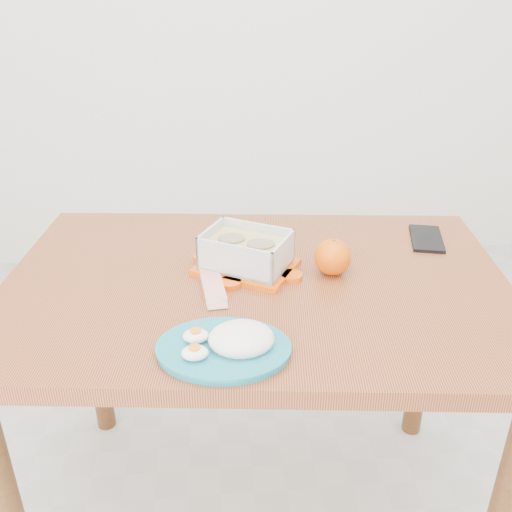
{
  "coord_description": "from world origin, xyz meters",
  "views": [
    {
      "loc": [
        -0.29,
        -0.98,
        1.39
      ],
      "look_at": [
        -0.19,
        0.14,
        0.81
      ],
      "focal_mm": 40.0,
      "sensor_mm": 36.0,
      "label": 1
    }
  ],
  "objects": [
    {
      "name": "orange_fruit",
      "position": [
        -0.02,
        0.16,
        0.79
      ],
      "size": [
        0.08,
        0.08,
        0.08
      ],
      "primitive_type": "sphere",
      "color": "#F15404",
      "rests_on": "dining_table"
    },
    {
      "name": "food_container",
      "position": [
        -0.21,
        0.19,
        0.8
      ],
      "size": [
        0.27,
        0.25,
        0.09
      ],
      "rotation": [
        0.0,
        0.0,
        -0.5
      ],
      "color": "#E55106",
      "rests_on": "dining_table"
    },
    {
      "name": "rice_plate",
      "position": [
        -0.26,
        -0.13,
        0.77
      ],
      "size": [
        0.27,
        0.27,
        0.07
      ],
      "rotation": [
        0.0,
        0.0,
        -0.11
      ],
      "color": "teal",
      "rests_on": "dining_table"
    },
    {
      "name": "dining_table",
      "position": [
        -0.19,
        0.14,
        0.65
      ],
      "size": [
        1.22,
        0.88,
        0.75
      ],
      "rotation": [
        0.0,
        0.0,
        -0.1
      ],
      "color": "#9A532B",
      "rests_on": "ground"
    },
    {
      "name": "smartphone",
      "position": [
        0.27,
        0.31,
        0.75
      ],
      "size": [
        0.11,
        0.17,
        0.01
      ],
      "primitive_type": "cube",
      "rotation": [
        0.0,
        0.0,
        -0.24
      ],
      "color": "black",
      "rests_on": "dining_table"
    },
    {
      "name": "candy_bar",
      "position": [
        -0.29,
        0.13,
        0.76
      ],
      "size": [
        0.06,
        0.19,
        0.02
      ],
      "primitive_type": "cube",
      "rotation": [
        0.0,
        0.0,
        1.68
      ],
      "color": "red",
      "rests_on": "dining_table"
    }
  ]
}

